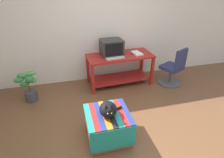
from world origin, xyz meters
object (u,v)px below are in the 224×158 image
object	(u,v)px
desk	(120,64)
ottoman_with_blanket	(108,125)
tv_monitor	(111,48)
keyboard	(115,58)
office_chair	(174,69)
cat	(108,109)
book	(137,53)
potted_plant	(29,86)

from	to	relation	value
desk	ottoman_with_blanket	world-z (taller)	desk
tv_monitor	ottoman_with_blanket	size ratio (longest dim) A/B	0.73
desk	keyboard	world-z (taller)	keyboard
office_chair	cat	bearing A→B (deg)	9.14
book	office_chair	xyz separation A→B (m)	(0.79, -0.33, -0.34)
ottoman_with_blanket	cat	bearing A→B (deg)	-89.78
book	office_chair	world-z (taller)	office_chair
desk	ottoman_with_blanket	xyz separation A→B (m)	(-0.67, -1.60, -0.26)
book	ottoman_with_blanket	world-z (taller)	book
cat	potted_plant	size ratio (longest dim) A/B	0.66
office_chair	keyboard	bearing A→B (deg)	-34.62
desk	keyboard	distance (m)	0.32
ottoman_with_blanket	office_chair	size ratio (longest dim) A/B	0.75
book	desk	bearing A→B (deg)	165.83
potted_plant	office_chair	size ratio (longest dim) A/B	0.66
office_chair	desk	bearing A→B (deg)	-42.68
desk	keyboard	xyz separation A→B (m)	(-0.16, -0.15, 0.24)
keyboard	cat	size ratio (longest dim) A/B	1.04
desk	keyboard	bearing A→B (deg)	-139.16
ottoman_with_blanket	office_chair	distance (m)	2.23
keyboard	cat	world-z (taller)	keyboard
desk	book	size ratio (longest dim) A/B	5.33
keyboard	ottoman_with_blanket	world-z (taller)	keyboard
ottoman_with_blanket	potted_plant	xyz separation A→B (m)	(-1.28, 1.38, 0.09)
tv_monitor	keyboard	world-z (taller)	tv_monitor
desk	book	world-z (taller)	book
ottoman_with_blanket	potted_plant	distance (m)	1.89
desk	tv_monitor	size ratio (longest dim) A/B	3.06
potted_plant	office_chair	distance (m)	3.13
ottoman_with_blanket	potted_plant	world-z (taller)	potted_plant
cat	desk	bearing A→B (deg)	75.00
cat	office_chair	bearing A→B (deg)	42.03
tv_monitor	cat	size ratio (longest dim) A/B	1.27
book	potted_plant	xyz separation A→B (m)	(-2.34, -0.19, -0.41)
ottoman_with_blanket	office_chair	bearing A→B (deg)	34.11
potted_plant	office_chair	bearing A→B (deg)	-2.47
cat	office_chair	xyz separation A→B (m)	(1.84, 1.29, -0.18)
potted_plant	book	bearing A→B (deg)	4.75
book	tv_monitor	bearing A→B (deg)	160.40
keyboard	cat	bearing A→B (deg)	-113.99
desk	office_chair	distance (m)	1.23
keyboard	potted_plant	distance (m)	1.84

